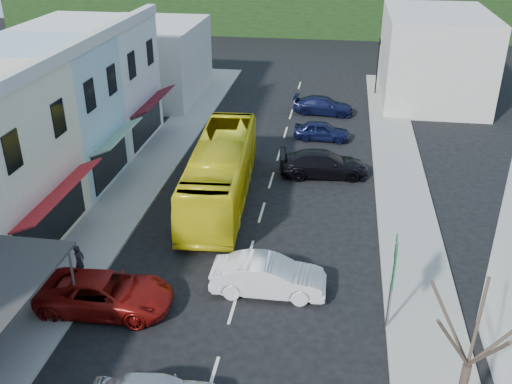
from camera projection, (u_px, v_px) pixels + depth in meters
name	position (u px, v px, depth m)	size (l,w,h in m)	color
ground	(234.00, 307.00, 22.99)	(120.00, 120.00, 0.00)	black
sidewalk_left	(138.00, 185.00, 32.79)	(3.00, 52.00, 0.15)	gray
sidewalk_right	(404.00, 204.00, 30.77)	(3.00, 52.00, 0.15)	gray
distant_block_left	(151.00, 61.00, 47.09)	(8.00, 10.00, 6.00)	#B7B2A8
distant_block_right	(434.00, 56.00, 46.42)	(8.00, 12.00, 7.00)	#B7B2A8
bus	(221.00, 173.00, 30.77)	(2.50, 11.60, 3.10)	yellow
car_white	(268.00, 278.00, 23.55)	(1.80, 4.40, 1.40)	silver
car_red	(105.00, 294.00, 22.58)	(1.90, 4.60, 1.40)	maroon
car_black_near	(324.00, 165.00, 33.85)	(1.84, 4.50, 1.40)	black
car_navy_mid	(322.00, 130.00, 39.07)	(1.80, 4.40, 1.40)	#0D1133
car_navy_far	(323.00, 105.00, 43.95)	(1.84, 4.50, 1.40)	#0D1133
pedestrian_left	(79.00, 260.00, 24.21)	(0.60, 0.40, 1.70)	black
direction_sign	(391.00, 288.00, 20.94)	(0.35, 1.74, 3.84)	#0F5926
street_tree	(468.00, 365.00, 15.46)	(2.60, 2.60, 6.66)	#34281F
traffic_signal	(377.00, 67.00, 47.61)	(0.75, 1.06, 4.80)	black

